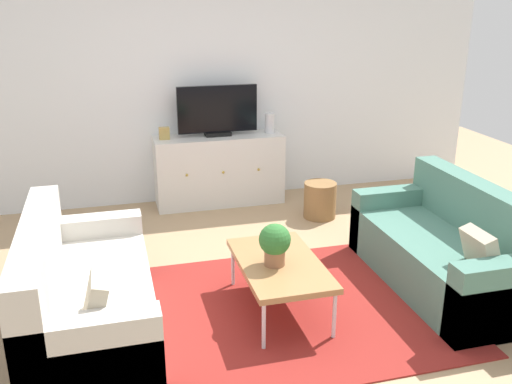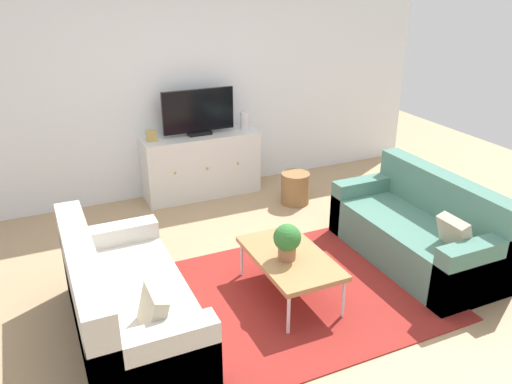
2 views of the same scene
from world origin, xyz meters
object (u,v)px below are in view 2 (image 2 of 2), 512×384
potted_plant (287,240)px  flat_screen_tv (198,112)px  couch_right_side (421,232)px  tv_console (201,165)px  coffee_table (290,258)px  wicker_basket (295,188)px  couch_left_side (121,307)px  mantel_clock (151,136)px  glass_vase (245,121)px

potted_plant → flat_screen_tv: bearing=87.9°
couch_right_side → tv_console: (-1.41, 2.37, 0.10)m
couch_right_side → flat_screen_tv: size_ratio=1.95×
flat_screen_tv → potted_plant: bearing=-92.1°
coffee_table → wicker_basket: (0.97, 1.69, -0.18)m
potted_plant → wicker_basket: 2.04m
couch_left_side → coffee_table: 1.42m
couch_left_side → flat_screen_tv: 2.90m
mantel_clock → potted_plant: bearing=-78.5°
couch_left_side → tv_console: couch_left_side is taller
couch_left_side → mantel_clock: bearing=69.9°
couch_left_side → potted_plant: size_ratio=5.49×
tv_console → couch_right_side: bearing=-59.3°
coffee_table → mantel_clock: 2.51m
couch_right_side → tv_console: 2.76m
couch_right_side → potted_plant: (-1.50, -0.06, 0.29)m
couch_left_side → glass_vase: 3.19m
coffee_table → wicker_basket: 1.96m
coffee_table → tv_console: 2.40m
tv_console → glass_vase: bearing=0.0°
mantel_clock → couch_left_side: bearing=-110.1°
couch_left_side → glass_vase: glass_vase is taller
couch_left_side → potted_plant: couch_left_side is taller
glass_vase → wicker_basket: 1.06m
couch_left_side → couch_right_side: same height
flat_screen_tv → mantel_clock: bearing=-178.0°
couch_right_side → mantel_clock: mantel_clock is taller
mantel_clock → wicker_basket: mantel_clock is taller
tv_console → mantel_clock: (-0.59, 0.00, 0.45)m
coffee_table → tv_console: (0.04, 2.40, 0.02)m
potted_plant → wicker_basket: (1.02, 1.72, -0.38)m
tv_console → wicker_basket: bearing=-37.4°
couch_left_side → potted_plant: bearing=-2.6°
couch_right_side → mantel_clock: 3.15m
wicker_basket → flat_screen_tv: bearing=141.8°
couch_left_side → coffee_table: couch_left_side is taller
flat_screen_tv → mantel_clock: (-0.59, -0.02, -0.21)m
potted_plant → glass_vase: size_ratio=1.42×
couch_left_side → wicker_basket: (2.39, 1.66, -0.09)m
coffee_table → wicker_basket: size_ratio=2.61×
coffee_table → wicker_basket: bearing=60.0°
tv_console → glass_vase: (0.59, 0.00, 0.50)m
couch_right_side → glass_vase: (-0.82, 2.37, 0.60)m
mantel_clock → wicker_basket: size_ratio=0.34×
couch_right_side → flat_screen_tv: 2.88m
coffee_table → mantel_clock: bearing=102.8°
couch_left_side → mantel_clock: mantel_clock is taller
coffee_table → potted_plant: 0.21m
flat_screen_tv → mantel_clock: flat_screen_tv is taller
couch_left_side → couch_right_side: (2.86, 0.00, 0.00)m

